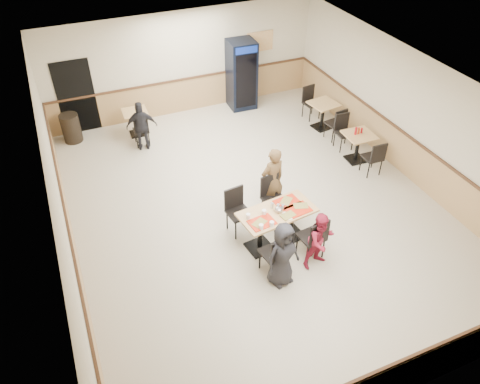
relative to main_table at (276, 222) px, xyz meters
name	(u,v)px	position (x,y,z in m)	size (l,w,h in m)	color
ground	(254,206)	(0.07, 1.21, -0.55)	(10.00, 10.00, 0.00)	beige
room_shell	(275,119)	(1.84, 3.76, 0.02)	(10.00, 10.00, 10.00)	silver
main_table	(276,222)	(0.00, 0.00, 0.00)	(1.64, 0.96, 0.83)	black
main_chairs	(274,224)	(-0.06, -0.01, -0.03)	(1.58, 1.97, 1.05)	black
diner_woman_left	(283,254)	(-0.38, -1.00, 0.15)	(0.69, 0.45, 1.41)	#222227
diner_woman_right	(321,240)	(0.50, -0.89, 0.08)	(0.62, 0.48, 1.27)	maroon
diner_man_opposite	(272,180)	(0.38, 1.00, 0.25)	(0.59, 0.39, 1.61)	brown
lone_diner	(142,126)	(-1.65, 4.60, 0.13)	(0.80, 0.33, 1.37)	#222227
tabletop_clutter	(279,212)	(0.01, -0.05, 0.31)	(1.37, 0.78, 0.12)	red
side_table_near	(358,143)	(3.28, 1.90, -0.04)	(0.75, 0.75, 0.77)	black
side_table_near_chair_south	(372,156)	(3.28, 1.28, -0.06)	(0.45, 0.45, 0.98)	black
side_table_near_chair_north	(345,132)	(3.28, 2.52, -0.06)	(0.45, 0.45, 0.98)	black
side_table_far	(323,112)	(3.31, 3.68, -0.04)	(0.82, 0.82, 0.78)	black
side_table_far_chair_south	(335,123)	(3.31, 3.06, -0.06)	(0.46, 0.46, 0.99)	black
side_table_far_chair_north	(312,103)	(3.31, 4.30, -0.06)	(0.46, 0.46, 0.99)	black
condiment_caddy	(358,131)	(3.25, 1.95, 0.31)	(0.23, 0.06, 0.20)	#AD0C13
back_table	(136,119)	(-1.65, 5.41, -0.08)	(0.69, 0.69, 0.71)	black
back_table_chair_lone	(141,130)	(-1.65, 4.84, -0.10)	(0.42, 0.42, 0.90)	black
pepsi_cooler	(242,75)	(1.71, 5.80, 0.48)	(0.81, 0.82, 2.06)	black
trash_bin	(71,128)	(-3.37, 5.76, -0.16)	(0.50, 0.50, 0.79)	black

